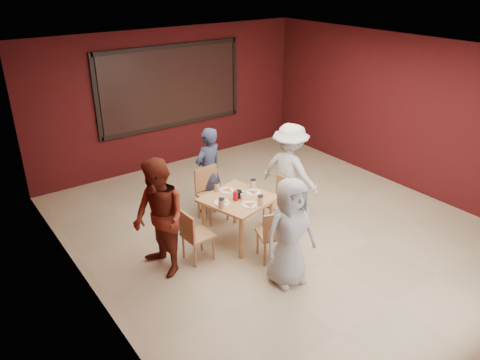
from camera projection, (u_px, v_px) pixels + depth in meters
floor at (279, 229)px, 7.58m from camera, size 7.00×7.00×0.00m
window_blinds at (172, 87)px, 9.42m from camera, size 3.00×0.02×1.50m
dining_table at (238, 203)px, 7.03m from camera, size 1.12×1.12×0.88m
chair_front at (274, 233)px, 6.58m from camera, size 0.51×0.51×0.82m
chair_back at (210, 190)px, 7.72m from camera, size 0.44×0.44×0.89m
chair_left at (194, 233)px, 6.59m from camera, size 0.40×0.40×0.80m
chair_right at (281, 199)px, 7.52m from camera, size 0.45×0.45×0.82m
diner_front at (290, 233)px, 6.03m from camera, size 0.79×0.56×1.51m
diner_back at (208, 171)px, 7.84m from camera, size 0.61×0.47×1.51m
diner_left at (159, 219)px, 6.20m from camera, size 0.67×0.84×1.66m
diner_right at (290, 171)px, 7.66m from camera, size 0.85×1.17×1.62m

